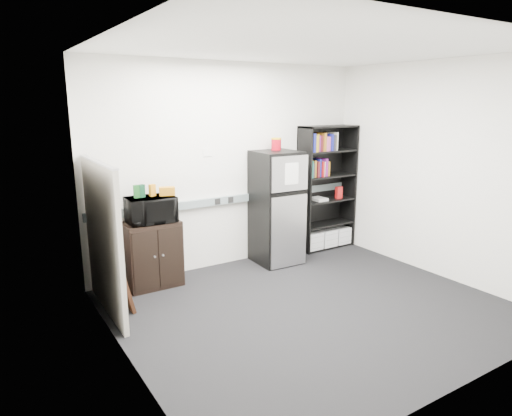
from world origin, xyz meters
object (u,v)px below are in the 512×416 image
Objects in this scene: microwave at (151,210)px; refrigerator at (277,208)px; bookshelf at (326,189)px; cubicle_partition at (103,239)px.

microwave is 0.35× the size of refrigerator.
cubicle_partition is (-3.43, -0.49, -0.10)m from bookshelf.
cubicle_partition is at bearing -171.94° from bookshelf.
bookshelf is 3.37× the size of microwave.
microwave is (0.66, 0.40, 0.14)m from cubicle_partition.
refrigerator is at bearing 8.03° from cubicle_partition.
bookshelf reaches higher than refrigerator.
microwave is at bearing -179.84° from refrigerator.
microwave is at bearing -178.34° from bookshelf.
microwave is (-2.77, -0.08, 0.04)m from bookshelf.
refrigerator reaches higher than microwave.
bookshelf is at bearing 8.06° from cubicle_partition.
bookshelf is 3.46m from cubicle_partition.
bookshelf reaches higher than cubicle_partition.
cubicle_partition is 2.95× the size of microwave.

